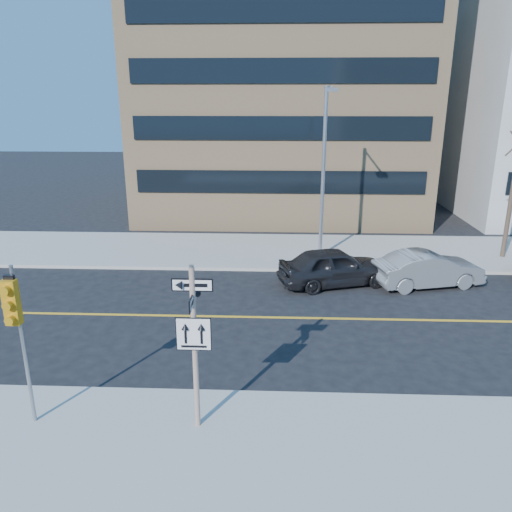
{
  "coord_description": "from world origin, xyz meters",
  "views": [
    {
      "loc": [
        1.82,
        -12.62,
        7.69
      ],
      "look_at": [
        1.13,
        4.0,
        2.35
      ],
      "focal_mm": 35.0,
      "sensor_mm": 36.0,
      "label": 1
    }
  ],
  "objects_px": {
    "parked_car_b": "(428,269)",
    "streetlight_a": "(324,163)",
    "traffic_signal": "(15,315)",
    "parked_car_a": "(335,267)",
    "sign_pole": "(194,339)"
  },
  "relations": [
    {
      "from": "parked_car_b",
      "to": "streetlight_a",
      "type": "height_order",
      "value": "streetlight_a"
    },
    {
      "from": "parked_car_b",
      "to": "streetlight_a",
      "type": "bearing_deg",
      "value": 38.12
    },
    {
      "from": "traffic_signal",
      "to": "parked_car_a",
      "type": "distance_m",
      "value": 13.28
    },
    {
      "from": "streetlight_a",
      "to": "traffic_signal",
      "type": "bearing_deg",
      "value": -120.8
    },
    {
      "from": "traffic_signal",
      "to": "parked_car_a",
      "type": "xyz_separation_m",
      "value": [
        8.32,
        10.11,
        -2.22
      ]
    },
    {
      "from": "parked_car_b",
      "to": "streetlight_a",
      "type": "xyz_separation_m",
      "value": [
        -4.23,
        3.3,
        4.0
      ]
    },
    {
      "from": "parked_car_b",
      "to": "streetlight_a",
      "type": "relative_size",
      "value": 0.57
    },
    {
      "from": "streetlight_a",
      "to": "parked_car_a",
      "type": "bearing_deg",
      "value": -84.48
    },
    {
      "from": "traffic_signal",
      "to": "streetlight_a",
      "type": "height_order",
      "value": "streetlight_a"
    },
    {
      "from": "sign_pole",
      "to": "streetlight_a",
      "type": "xyz_separation_m",
      "value": [
        4.0,
        13.27,
        2.32
      ]
    },
    {
      "from": "parked_car_a",
      "to": "traffic_signal",
      "type": "bearing_deg",
      "value": 123.48
    },
    {
      "from": "traffic_signal",
      "to": "parked_car_b",
      "type": "bearing_deg",
      "value": 39.59
    },
    {
      "from": "sign_pole",
      "to": "parked_car_a",
      "type": "distance_m",
      "value": 10.98
    },
    {
      "from": "traffic_signal",
      "to": "parked_car_b",
      "type": "relative_size",
      "value": 0.88
    },
    {
      "from": "streetlight_a",
      "to": "parked_car_b",
      "type": "bearing_deg",
      "value": -37.95
    }
  ]
}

